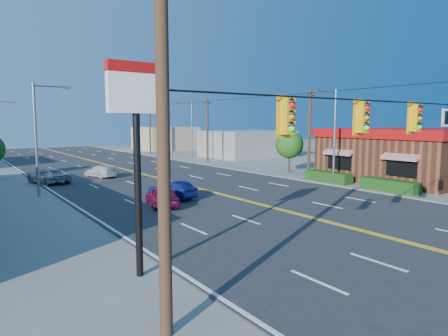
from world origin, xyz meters
TOP-DOWN VIEW (x-y plane):
  - ground at (0.00, 0.00)m, footprint 160.00×160.00m
  - road at (0.00, 20.00)m, footprint 20.00×120.00m
  - signal_span at (-0.12, 0.00)m, footprint 24.32×0.34m
  - kfc at (19.90, 12.00)m, footprint 16.30×12.40m
  - pizza_hut_sign at (-11.00, 4.00)m, footprint 1.90×0.30m
  - streetlight_se at (10.79, 14.00)m, footprint 2.55×0.25m
  - streetlight_ne at (10.79, 38.00)m, footprint 2.55×0.25m
  - streetlight_sw at (-10.79, 22.00)m, footprint 2.55×0.25m
  - utility_pole_near at (12.20, 18.00)m, footprint 0.28×0.28m
  - utility_pole_mid at (12.20, 36.00)m, footprint 0.28×0.28m
  - utility_pole_far at (12.20, 54.00)m, footprint 0.28×0.28m
  - tree_kfc_rear at (13.50, 22.00)m, footprint 2.94×2.94m
  - bld_east_mid at (22.00, 40.00)m, footprint 12.00×10.00m
  - bld_east_far at (19.00, 62.00)m, footprint 10.00×10.00m
  - car_magenta at (-5.37, 13.76)m, footprint 2.30×4.00m
  - car_blue at (-3.67, 15.63)m, footprint 2.16×3.92m
  - car_white at (-4.25, 29.22)m, footprint 2.53×4.21m
  - car_silver at (-9.12, 28.13)m, footprint 3.24×4.99m

SIDE VIEW (x-z plane):
  - ground at x=0.00m, z-range 0.00..0.00m
  - road at x=0.00m, z-range 0.00..0.06m
  - car_white at x=-4.25m, z-range 0.00..1.14m
  - car_blue at x=-3.67m, z-range 0.00..1.23m
  - car_silver at x=-9.12m, z-range 0.00..1.28m
  - car_magenta at x=-5.37m, z-range 0.00..1.28m
  - bld_east_mid at x=22.00m, z-range 0.00..4.00m
  - bld_east_far at x=19.00m, z-range 0.00..4.40m
  - kfc at x=19.90m, z-range 0.03..4.73m
  - tree_kfc_rear at x=13.50m, z-range 0.73..5.14m
  - utility_pole_near at x=12.20m, z-range 0.00..8.40m
  - utility_pole_mid at x=12.20m, z-range 0.00..8.40m
  - utility_pole_far at x=12.20m, z-range 0.00..8.40m
  - streetlight_se at x=10.79m, z-range 0.51..8.51m
  - streetlight_ne at x=10.79m, z-range 0.51..8.51m
  - streetlight_sw at x=-10.79m, z-range 0.51..8.51m
  - signal_span at x=-0.12m, z-range 0.39..9.39m
  - pizza_hut_sign at x=-11.00m, z-range 1.76..8.61m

